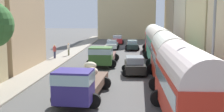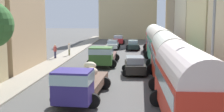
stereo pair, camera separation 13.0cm
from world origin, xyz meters
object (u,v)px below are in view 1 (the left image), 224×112
at_px(car_0, 112,44).
at_px(parked_bus_3, 154,37).
at_px(parked_bus_0, 188,82).
at_px(streetlamp_near, 210,38).
at_px(cargo_truck_1, 103,55).
at_px(pedestrian_1, 55,51).
at_px(cargo_truck_0, 81,82).
at_px(parked_bus_1, 168,55).
at_px(pedestrian_0, 69,49).
at_px(car_1, 117,40).
at_px(car_3, 132,45).
at_px(car_2, 135,65).
at_px(parked_bus_2, 159,43).

bearing_deg(car_0, parked_bus_3, -31.46).
distance_m(parked_bus_0, streetlamp_near, 3.81).
distance_m(cargo_truck_1, pedestrian_1, 7.50).
relative_size(cargo_truck_0, car_0, 1.80).
xyz_separation_m(parked_bus_1, cargo_truck_1, (-6.12, 6.93, -1.06)).
distance_m(cargo_truck_1, pedestrian_0, 8.34).
xyz_separation_m(cargo_truck_1, car_1, (0.18, 23.05, -0.35)).
xyz_separation_m(parked_bus_0, parked_bus_1, (0.00, 9.00, 0.06)).
distance_m(car_0, car_1, 8.14).
bearing_deg(parked_bus_3, cargo_truck_1, -118.93).
relative_size(parked_bus_1, cargo_truck_0, 1.26).
relative_size(parked_bus_0, car_3, 1.89).
distance_m(car_3, pedestrian_0, 11.46).
height_order(parked_bus_1, pedestrian_0, parked_bus_1).
xyz_separation_m(parked_bus_3, pedestrian_1, (-12.49, -7.12, -1.18)).
xyz_separation_m(parked_bus_1, pedestrian_1, (-12.49, 10.88, -1.19)).
bearing_deg(parked_bus_1, parked_bus_3, 90.00).
relative_size(parked_bus_3, cargo_truck_0, 1.11).
bearing_deg(car_1, streetlamp_near, -78.12).
distance_m(parked_bus_0, pedestrian_0, 25.16).
relative_size(cargo_truck_1, car_2, 1.75).
bearing_deg(parked_bus_0, car_1, 98.66).
distance_m(parked_bus_3, car_1, 13.45).
height_order(parked_bus_1, parked_bus_2, parked_bus_2).
xyz_separation_m(parked_bus_2, parked_bus_3, (0.00, 9.00, -0.08)).
bearing_deg(cargo_truck_0, car_0, 90.50).
bearing_deg(pedestrian_0, parked_bus_1, -49.84).
bearing_deg(parked_bus_1, parked_bus_2, 90.00).
relative_size(car_2, streetlamp_near, 0.59).
xyz_separation_m(parked_bus_1, car_1, (-5.94, 29.98, -1.41)).
bearing_deg(car_1, cargo_truck_0, -90.19).
bearing_deg(parked_bus_1, car_1, 101.21).
distance_m(car_2, streetlamp_near, 10.71).
distance_m(parked_bus_0, cargo_truck_1, 17.09).
bearing_deg(parked_bus_2, parked_bus_3, 90.00).
relative_size(cargo_truck_0, pedestrian_1, 4.12).
bearing_deg(pedestrian_0, cargo_truck_0, -74.54).
xyz_separation_m(parked_bus_3, cargo_truck_1, (-6.12, -11.07, -1.05)).
xyz_separation_m(pedestrian_0, pedestrian_1, (-1.15, -2.55, 0.02)).
bearing_deg(cargo_truck_1, parked_bus_2, 18.70).
distance_m(parked_bus_0, car_0, 31.52).
bearing_deg(parked_bus_1, parked_bus_0, -90.00).
bearing_deg(parked_bus_1, cargo_truck_1, 131.45).
relative_size(parked_bus_0, car_1, 2.06).
bearing_deg(car_0, streetlamp_near, -74.14).
distance_m(parked_bus_2, car_2, 6.73).
height_order(parked_bus_0, car_3, parked_bus_0).
relative_size(parked_bus_1, car_3, 2.12).
bearing_deg(parked_bus_0, car_3, 95.80).
bearing_deg(cargo_truck_1, cargo_truck_0, -89.72).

